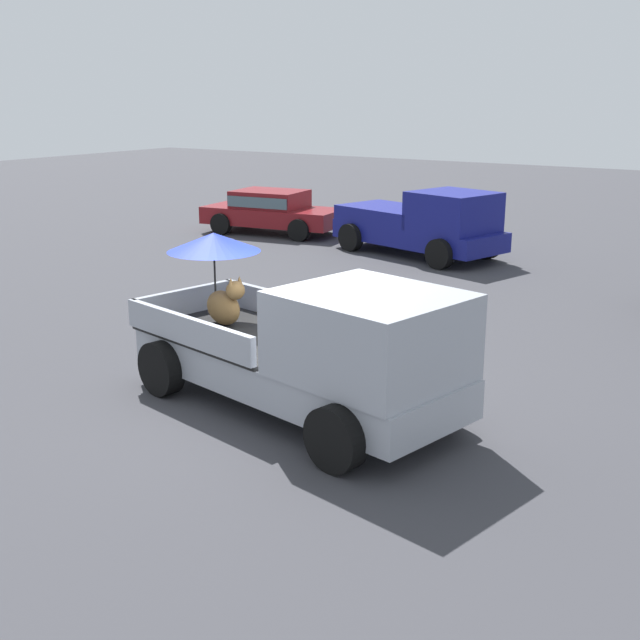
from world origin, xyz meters
name	(u,v)px	position (x,y,z in m)	size (l,w,h in m)	color
ground_plane	(294,408)	(0.00, 0.00, 0.00)	(80.00, 80.00, 0.00)	#38383D
pickup_truck_main	(313,347)	(0.37, -0.07, 0.98)	(5.33, 3.07, 2.23)	black
pickup_truck_far	(424,224)	(-3.34, 10.84, 0.87)	(5.11, 3.13, 1.80)	black
parked_sedan_near	(272,210)	(-8.88, 11.55, 0.74)	(4.49, 2.41, 1.33)	black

